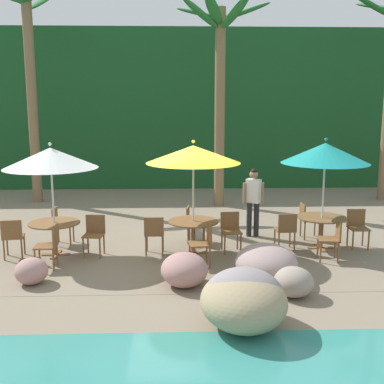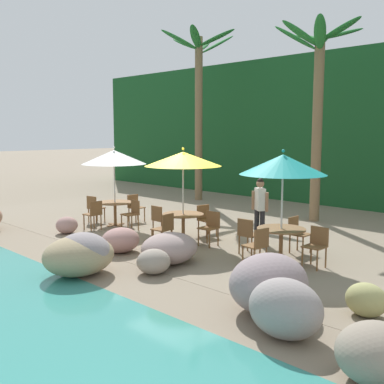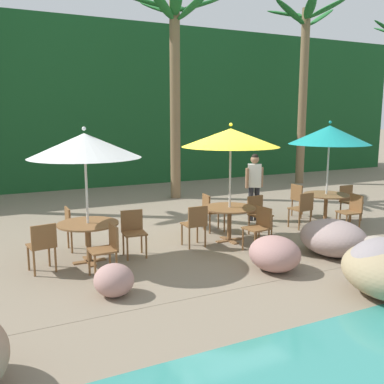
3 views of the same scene
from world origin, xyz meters
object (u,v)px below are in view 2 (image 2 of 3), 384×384
(chair_white_inland, at_px, (135,206))
(chair_white_right, at_px, (94,213))
(dining_table_yellow, at_px, (183,218))
(chair_yellow_inland, at_px, (205,218))
(palm_tree_nearest, at_px, (199,90))
(waiter_in_white, at_px, (260,205))
(umbrella_white, at_px, (114,157))
(chair_white_left, at_px, (94,207))
(dining_table_teal, at_px, (281,234))
(chair_white_seaward, at_px, (132,212))
(chair_yellow_left, at_px, (160,218))
(dining_table_white, at_px, (115,206))
(umbrella_teal, at_px, (283,165))
(chair_teal_inland, at_px, (297,232))
(chair_teal_right, at_px, (258,244))
(palm_tree_second, at_px, (318,89))
(chair_teal_seaward, at_px, (317,244))
(chair_yellow_right, at_px, (165,228))
(chair_yellow_seaward, at_px, (210,226))
(chair_teal_left, at_px, (248,233))
(umbrella_yellow, at_px, (183,159))

(chair_white_inland, distance_m, chair_white_right, 1.71)
(dining_table_yellow, bearing_deg, chair_yellow_inland, 88.98)
(chair_yellow_inland, relative_size, palm_tree_nearest, 0.12)
(waiter_in_white, bearing_deg, chair_white_inland, -173.73)
(umbrella_white, xyz_separation_m, chair_white_left, (-0.83, -0.21, -1.62))
(umbrella_white, height_order, dining_table_teal, umbrella_white)
(chair_white_seaward, distance_m, chair_yellow_left, 1.30)
(chair_white_right, height_order, waiter_in_white, waiter_in_white)
(dining_table_white, relative_size, umbrella_teal, 0.44)
(chair_white_right, height_order, chair_yellow_left, same)
(umbrella_white, relative_size, chair_white_inland, 2.83)
(chair_teal_inland, bearing_deg, umbrella_white, -168.98)
(chair_yellow_left, distance_m, chair_teal_right, 3.79)
(chair_white_inland, height_order, chair_yellow_inland, same)
(chair_white_right, bearing_deg, dining_table_teal, 11.02)
(chair_white_right, relative_size, palm_tree_second, 0.14)
(chair_white_seaward, bearing_deg, chair_white_right, -130.91)
(chair_yellow_inland, xyz_separation_m, dining_table_teal, (2.90, -0.60, 0.10))
(palm_tree_nearest, bearing_deg, chair_teal_seaward, -32.04)
(chair_yellow_inland, height_order, chair_yellow_right, same)
(palm_tree_second, bearing_deg, waiter_in_white, -81.81)
(chair_yellow_seaward, bearing_deg, chair_white_left, -175.09)
(umbrella_teal, height_order, chair_teal_inland, umbrella_teal)
(dining_table_white, relative_size, chair_white_right, 1.26)
(waiter_in_white, bearing_deg, chair_white_right, -153.45)
(dining_table_white, bearing_deg, chair_teal_left, 1.62)
(umbrella_teal, relative_size, chair_teal_right, 2.90)
(chair_teal_inland, bearing_deg, palm_tree_second, 114.90)
(dining_table_white, bearing_deg, waiter_in_white, 16.69)
(chair_yellow_right, height_order, chair_teal_left, same)
(chair_teal_right, height_order, palm_tree_nearest, palm_tree_nearest)
(dining_table_white, distance_m, waiter_in_white, 4.74)
(umbrella_white, relative_size, waiter_in_white, 1.45)
(chair_teal_seaward, xyz_separation_m, palm_tree_second, (-2.77, 4.67, 3.75))
(umbrella_white, height_order, dining_table_yellow, umbrella_white)
(umbrella_white, height_order, chair_teal_right, umbrella_white)
(umbrella_yellow, relative_size, chair_teal_right, 2.88)
(chair_white_seaward, relative_size, chair_teal_left, 1.00)
(dining_table_white, height_order, chair_yellow_seaward, chair_yellow_seaward)
(palm_tree_second, bearing_deg, chair_teal_left, -77.58)
(umbrella_yellow, distance_m, chair_yellow_seaward, 1.89)
(chair_white_inland, height_order, chair_teal_right, same)
(chair_yellow_left, distance_m, waiter_in_white, 2.80)
(chair_teal_seaward, relative_size, chair_teal_right, 1.00)
(umbrella_white, height_order, chair_white_right, umbrella_white)
(chair_white_seaward, height_order, umbrella_teal, umbrella_teal)
(chair_white_inland, relative_size, chair_yellow_right, 1.00)
(chair_teal_inland, bearing_deg, dining_table_yellow, -158.63)
(chair_white_seaward, distance_m, waiter_in_white, 3.94)
(dining_table_teal, distance_m, chair_teal_left, 0.86)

